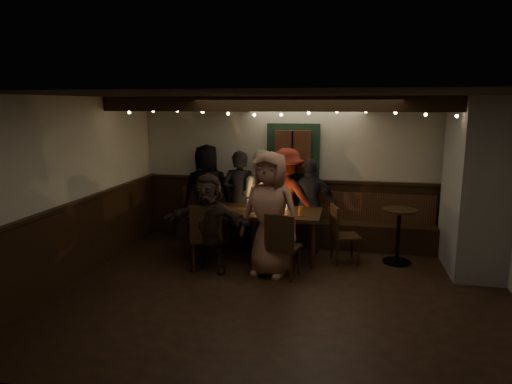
% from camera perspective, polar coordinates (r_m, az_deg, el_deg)
% --- Properties ---
extents(room, '(6.02, 5.01, 2.62)m').
position_cam_1_polar(room, '(7.25, 13.54, -0.62)').
color(room, black).
rests_on(room, ground).
extents(dining_table, '(2.19, 0.94, 0.95)m').
position_cam_1_polar(dining_table, '(7.46, -0.34, -2.81)').
color(dining_table, black).
rests_on(dining_table, ground).
extents(chair_near_left, '(0.61, 0.61, 1.04)m').
position_cam_1_polar(chair_near_left, '(6.91, -6.37, -5.12)').
color(chair_near_left, black).
rests_on(chair_near_left, ground).
extents(chair_near_right, '(0.52, 0.52, 0.97)m').
position_cam_1_polar(chair_near_right, '(6.56, 3.23, -6.31)').
color(chair_near_right, black).
rests_on(chair_near_right, ground).
extents(chair_end, '(0.53, 0.53, 0.93)m').
position_cam_1_polar(chair_end, '(7.34, 10.48, -4.78)').
color(chair_end, black).
rests_on(chair_end, ground).
extents(high_top, '(0.55, 0.55, 0.88)m').
position_cam_1_polar(high_top, '(7.54, 17.40, -4.43)').
color(high_top, black).
rests_on(high_top, ground).
extents(person_a, '(1.01, 0.84, 1.78)m').
position_cam_1_polar(person_a, '(8.42, -6.12, -0.08)').
color(person_a, black).
rests_on(person_a, ground).
extents(person_b, '(0.63, 0.42, 1.69)m').
position_cam_1_polar(person_b, '(8.12, -2.04, -0.73)').
color(person_b, black).
rests_on(person_b, ground).
extents(person_c, '(0.92, 0.77, 1.71)m').
position_cam_1_polar(person_c, '(8.09, 0.58, -0.72)').
color(person_c, '#BEB197').
rests_on(person_c, ground).
extents(person_d, '(1.26, 0.96, 1.73)m').
position_cam_1_polar(person_d, '(8.08, 3.84, -0.67)').
color(person_d, maroon).
rests_on(person_d, ground).
extents(person_e, '(0.95, 0.48, 1.56)m').
position_cam_1_polar(person_e, '(8.02, 6.82, -1.44)').
color(person_e, '#232129').
rests_on(person_e, ground).
extents(person_f, '(1.41, 0.53, 1.50)m').
position_cam_1_polar(person_f, '(6.83, -6.00, -3.88)').
color(person_f, black).
rests_on(person_f, ground).
extents(person_g, '(1.01, 0.78, 1.83)m').
position_cam_1_polar(person_g, '(6.63, 1.80, -2.81)').
color(person_g, '#97644F').
rests_on(person_g, ground).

